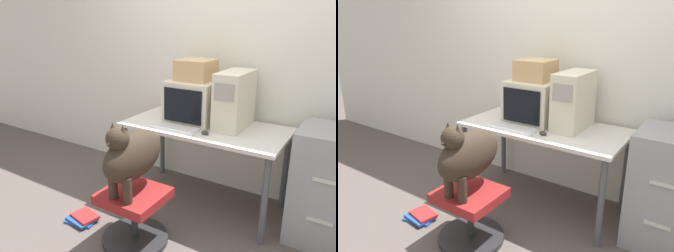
% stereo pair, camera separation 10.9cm
% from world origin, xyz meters
% --- Properties ---
extents(ground_plane, '(12.00, 12.00, 0.00)m').
position_xyz_m(ground_plane, '(0.00, 0.00, 0.00)').
color(ground_plane, '#564C47').
extents(wall_back, '(8.00, 0.05, 2.60)m').
position_xyz_m(wall_back, '(0.00, 0.78, 1.30)').
color(wall_back, silver).
rests_on(wall_back, ground_plane).
extents(desk, '(1.40, 0.72, 0.75)m').
position_xyz_m(desk, '(0.00, 0.36, 0.66)').
color(desk, silver).
rests_on(desk, ground_plane).
extents(crt_monitor, '(0.44, 0.47, 0.37)m').
position_xyz_m(crt_monitor, '(-0.15, 0.45, 0.93)').
color(crt_monitor, beige).
rests_on(crt_monitor, desk).
extents(pc_tower, '(0.22, 0.46, 0.48)m').
position_xyz_m(pc_tower, '(0.22, 0.45, 0.99)').
color(pc_tower, beige).
rests_on(pc_tower, desk).
extents(keyboard, '(0.43, 0.14, 0.03)m').
position_xyz_m(keyboard, '(-0.18, 0.13, 0.76)').
color(keyboard, silver).
rests_on(keyboard, desk).
extents(computer_mouse, '(0.06, 0.04, 0.04)m').
position_xyz_m(computer_mouse, '(0.11, 0.14, 0.77)').
color(computer_mouse, '#333333').
rests_on(computer_mouse, desk).
extents(office_chair, '(0.51, 0.51, 0.42)m').
position_xyz_m(office_chair, '(-0.18, -0.43, 0.23)').
color(office_chair, '#262628').
rests_on(office_chair, ground_plane).
extents(dog, '(0.24, 0.59, 0.56)m').
position_xyz_m(dog, '(-0.18, -0.43, 0.72)').
color(dog, '#33281E').
rests_on(dog, office_chair).
extents(filing_cabinet, '(0.49, 0.52, 0.89)m').
position_xyz_m(filing_cabinet, '(1.02, 0.38, 0.44)').
color(filing_cabinet, gray).
rests_on(filing_cabinet, ground_plane).
extents(cardboard_box, '(0.30, 0.30, 0.18)m').
position_xyz_m(cardboard_box, '(-0.15, 0.45, 1.21)').
color(cardboard_box, tan).
rests_on(cardboard_box, crt_monitor).
extents(book_stack_floor, '(0.28, 0.23, 0.06)m').
position_xyz_m(book_stack_floor, '(-0.71, -0.48, 0.03)').
color(book_stack_floor, '#1E4C9E').
rests_on(book_stack_floor, ground_plane).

